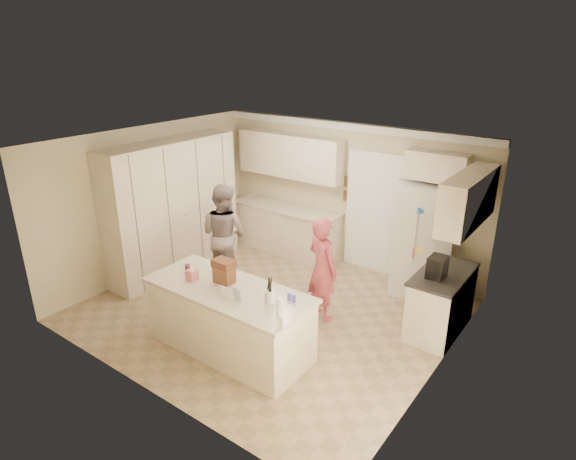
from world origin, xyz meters
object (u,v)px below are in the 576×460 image
Objects in this scene: teen_boy at (224,234)px; refrigerator at (421,240)px; coffee_maker at (437,267)px; utensil_crock at (270,296)px; dollhouse_body at (224,275)px; tissue_box at (192,275)px; island_base at (230,321)px; teen_girl at (322,269)px.

refrigerator is at bearing -155.38° from teen_boy.
utensil_crock is at bearing -127.12° from coffee_maker.
dollhouse_body is at bearing -138.67° from refrigerator.
tissue_box is (-2.60, -2.00, -0.07)m from coffee_maker.
tissue_box is at bearing -153.43° from dollhouse_body.
teen_boy is (-1.43, 1.44, 0.43)m from island_base.
dollhouse_body is at bearing 146.31° from island_base.
utensil_crock is 1.21m from tissue_box.
tissue_box is 0.54× the size of dollhouse_body.
teen_girl is (1.08, 1.53, -0.20)m from tissue_box.
teen_boy reaches higher than teen_girl.
teen_girl reaches higher than island_base.
refrigerator is at bearing 120.12° from coffee_maker.
coffee_maker is 1.15× the size of dollhouse_body.
tissue_box is at bearing 74.61° from teen_girl.
refrigerator reaches higher than island_base.
coffee_maker is 3.51m from teen_boy.
island_base is at bearing 129.12° from teen_boy.
refrigerator is at bearing 76.62° from utensil_crock.
refrigerator is at bearing 58.83° from tissue_box.
dollhouse_body reaches higher than utensil_crock.
refrigerator reaches higher than teen_girl.
teen_girl is at bearing 54.83° from tissue_box.
tissue_box is (-1.20, -0.15, -0.00)m from utensil_crock.
teen_girl is at bearing 94.90° from utensil_crock.
coffee_maker is 2.87m from island_base.
coffee_maker is at bearing -81.48° from refrigerator.
tissue_box is at bearing 114.05° from teen_boy.
island_base is at bearing -137.17° from coffee_maker.
teen_boy is 1.10× the size of teen_girl.
tissue_box is at bearing -169.70° from island_base.
utensil_crock is (-1.40, -1.85, -0.07)m from coffee_maker.
refrigerator reaches higher than coffee_maker.
coffee_maker is 2.32m from utensil_crock.
tissue_box is at bearing -142.77° from refrigerator.
utensil_crock reaches higher than island_base.
teen_girl is (-0.12, 1.38, -0.21)m from utensil_crock.
teen_girl is at bearing -162.95° from coffee_maker.
teen_boy is at bearing -172.47° from coffee_maker.
coffee_maker is 1.61m from teen_girl.
coffee_maker is 3.28m from tissue_box.
utensil_crock is at bearing 140.57° from teen_boy.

